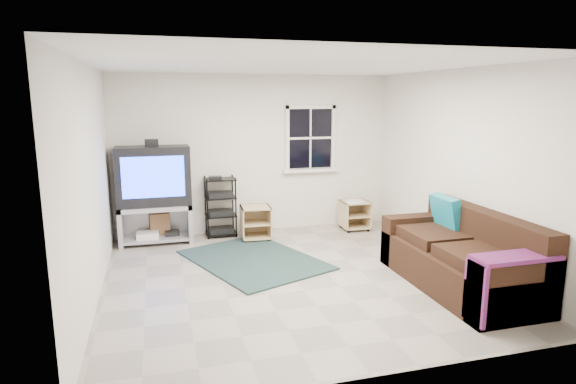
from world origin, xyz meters
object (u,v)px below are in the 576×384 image
object	(u,v)px
tv_unit	(154,187)
side_table_right	(354,213)
sofa	(462,259)
side_table_left	(255,221)
av_rack	(221,210)

from	to	relation	value
tv_unit	side_table_right	xyz separation A→B (m)	(3.28, -0.11, -0.60)
sofa	tv_unit	bearing A→B (deg)	140.90
side_table_right	sofa	xyz separation A→B (m)	(0.21, -2.73, 0.06)
side_table_left	sofa	distance (m)	3.27
av_rack	side_table_right	world-z (taller)	av_rack
side_table_right	av_rack	bearing A→B (deg)	174.85
tv_unit	side_table_right	distance (m)	3.34
side_table_left	side_table_right	xyz separation A→B (m)	(1.75, 0.12, 0.00)
side_table_left	sofa	size ratio (longest dim) A/B	0.25
tv_unit	side_table_right	size ratio (longest dim) A/B	3.12
side_table_left	tv_unit	bearing A→B (deg)	171.64
av_rack	side_table_right	size ratio (longest dim) A/B	1.90
av_rack	side_table_left	size ratio (longest dim) A/B	1.83
tv_unit	av_rack	size ratio (longest dim) A/B	1.64
av_rack	side_table_left	xyz separation A→B (m)	(0.51, -0.32, -0.14)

